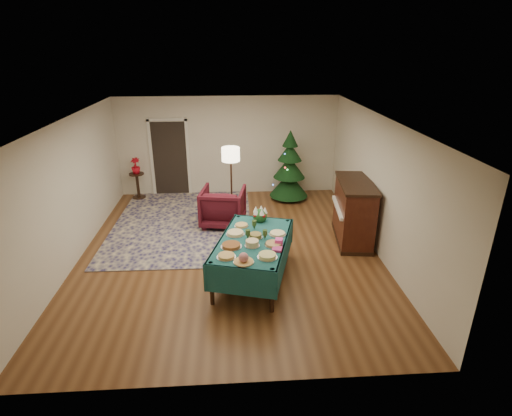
{
  "coord_description": "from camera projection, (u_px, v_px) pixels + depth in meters",
  "views": [
    {
      "loc": [
        0.07,
        -7.32,
        3.99
      ],
      "look_at": [
        0.54,
        -0.14,
        1.0
      ],
      "focal_mm": 28.0,
      "sensor_mm": 36.0,
      "label": 1
    }
  ],
  "objects": [
    {
      "name": "piano",
      "position": [
        354.0,
        212.0,
        8.5
      ],
      "size": [
        0.89,
        1.6,
        1.33
      ],
      "color": "black",
      "rests_on": "ground"
    },
    {
      "name": "floor_lamp",
      "position": [
        231.0,
        159.0,
        9.31
      ],
      "size": [
        0.42,
        0.42,
        1.75
      ],
      "color": "#A57F3F",
      "rests_on": "ground"
    },
    {
      "name": "goblet_1",
      "position": [
        265.0,
        235.0,
        6.98
      ],
      "size": [
        0.08,
        0.08,
        0.18
      ],
      "color": "#2D471E",
      "rests_on": "buffet_table"
    },
    {
      "name": "platter_1",
      "position": [
        244.0,
        259.0,
        6.25
      ],
      "size": [
        0.33,
        0.33,
        0.17
      ],
      "color": "silver",
      "rests_on": "buffet_table"
    },
    {
      "name": "gift_box",
      "position": [
        279.0,
        242.0,
        6.82
      ],
      "size": [
        0.15,
        0.15,
        0.11
      ],
      "primitive_type": "cube",
      "rotation": [
        0.0,
        0.0,
        -0.27
      ],
      "color": "#F945B6",
      "rests_on": "buffet_table"
    },
    {
      "name": "armchair",
      "position": [
        223.0,
        205.0,
        9.28
      ],
      "size": [
        1.11,
        1.06,
        1.0
      ],
      "primitive_type": "imported",
      "rotation": [
        0.0,
        0.0,
        2.97
      ],
      "color": "#4B101B",
      "rests_on": "ground"
    },
    {
      "name": "room_shell",
      "position": [
        228.0,
        189.0,
        7.76
      ],
      "size": [
        7.0,
        7.0,
        7.0
      ],
      "color": "#593319",
      "rests_on": "ground"
    },
    {
      "name": "centerpiece",
      "position": [
        260.0,
        215.0,
        7.69
      ],
      "size": [
        0.28,
        0.29,
        0.33
      ],
      "color": "#1E4C1E",
      "rests_on": "buffet_table"
    },
    {
      "name": "platter_9",
      "position": [
        241.0,
        225.0,
        7.51
      ],
      "size": [
        0.27,
        0.27,
        0.04
      ],
      "color": "silver",
      "rests_on": "buffet_table"
    },
    {
      "name": "rug",
      "position": [
        183.0,
        223.0,
        9.5
      ],
      "size": [
        3.26,
        4.24,
        0.02
      ],
      "primitive_type": "cube",
      "rotation": [
        0.0,
        0.0,
        -0.01
      ],
      "color": "#17144B",
      "rests_on": "ground"
    },
    {
      "name": "platter_0",
      "position": [
        226.0,
        256.0,
        6.42
      ],
      "size": [
        0.31,
        0.31,
        0.05
      ],
      "color": "silver",
      "rests_on": "buffet_table"
    },
    {
      "name": "platter_3",
      "position": [
        231.0,
        246.0,
        6.75
      ],
      "size": [
        0.36,
        0.36,
        0.05
      ],
      "color": "silver",
      "rests_on": "buffet_table"
    },
    {
      "name": "goblet_2",
      "position": [
        248.0,
        234.0,
        6.99
      ],
      "size": [
        0.08,
        0.08,
        0.18
      ],
      "color": "#2D471E",
      "rests_on": "buffet_table"
    },
    {
      "name": "napkin_stack",
      "position": [
        277.0,
        249.0,
        6.64
      ],
      "size": [
        0.19,
        0.19,
        0.04
      ],
      "primitive_type": "cube",
      "rotation": [
        0.0,
        0.0,
        -0.27
      ],
      "color": "#CF3988",
      "rests_on": "buffet_table"
    },
    {
      "name": "platter_6",
      "position": [
        235.0,
        233.0,
        7.19
      ],
      "size": [
        0.34,
        0.34,
        0.05
      ],
      "color": "silver",
      "rests_on": "buffet_table"
    },
    {
      "name": "buffet_table",
      "position": [
        253.0,
        247.0,
        7.08
      ],
      "size": [
        1.68,
        2.27,
        0.79
      ],
      "color": "black",
      "rests_on": "ground"
    },
    {
      "name": "platter_2",
      "position": [
        267.0,
        256.0,
        6.41
      ],
      "size": [
        0.33,
        0.33,
        0.07
      ],
      "color": "silver",
      "rests_on": "buffet_table"
    },
    {
      "name": "platter_5",
      "position": [
        274.0,
        244.0,
        6.81
      ],
      "size": [
        0.32,
        0.32,
        0.04
      ],
      "color": "silver",
      "rests_on": "buffet_table"
    },
    {
      "name": "platter_8",
      "position": [
        277.0,
        234.0,
        7.19
      ],
      "size": [
        0.31,
        0.31,
        0.04
      ],
      "color": "silver",
      "rests_on": "buffet_table"
    },
    {
      "name": "christmas_tree",
      "position": [
        289.0,
        169.0,
        10.72
      ],
      "size": [
        1.27,
        1.27,
        1.9
      ],
      "color": "black",
      "rests_on": "ground"
    },
    {
      "name": "side_table",
      "position": [
        138.0,
        186.0,
        10.94
      ],
      "size": [
        0.4,
        0.4,
        0.71
      ],
      "color": "black",
      "rests_on": "ground"
    },
    {
      "name": "doorway",
      "position": [
        170.0,
        156.0,
        10.97
      ],
      "size": [
        1.08,
        0.04,
        2.16
      ],
      "color": "black",
      "rests_on": "ground"
    },
    {
      "name": "goblet_0",
      "position": [
        254.0,
        225.0,
        7.35
      ],
      "size": [
        0.08,
        0.08,
        0.18
      ],
      "color": "#2D471E",
      "rests_on": "buffet_table"
    },
    {
      "name": "platter_7",
      "position": [
        255.0,
        236.0,
        7.07
      ],
      "size": [
        0.25,
        0.25,
        0.08
      ],
      "color": "silver",
      "rests_on": "buffet_table"
    },
    {
      "name": "platter_4",
      "position": [
        252.0,
        243.0,
        6.77
      ],
      "size": [
        0.26,
        0.26,
        0.11
      ],
      "color": "silver",
      "rests_on": "buffet_table"
    },
    {
      "name": "potted_plant",
      "position": [
        136.0,
        169.0,
        10.76
      ],
      "size": [
        0.24,
        0.43,
        0.24
      ],
      "primitive_type": "imported",
      "color": "red",
      "rests_on": "side_table"
    }
  ]
}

